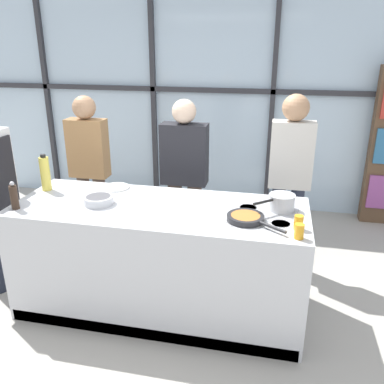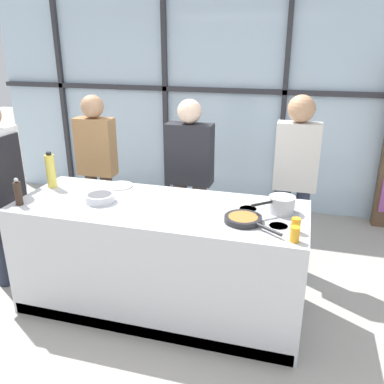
# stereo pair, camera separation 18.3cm
# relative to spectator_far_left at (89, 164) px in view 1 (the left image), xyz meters

# --- Properties ---
(ground_plane) EXTENTS (18.00, 18.00, 0.00)m
(ground_plane) POSITION_rel_spectator_far_left_xyz_m (1.00, -0.87, -0.94)
(ground_plane) COLOR #ADA89E
(back_window_wall) EXTENTS (6.40, 0.10, 2.80)m
(back_window_wall) POSITION_rel_spectator_far_left_xyz_m (1.00, 1.56, 0.46)
(back_window_wall) COLOR silver
(back_window_wall) RESTS_ON ground_plane
(demo_island) EXTENTS (2.29, 0.87, 0.92)m
(demo_island) POSITION_rel_spectator_far_left_xyz_m (1.00, -0.88, -0.48)
(demo_island) COLOR silver
(demo_island) RESTS_ON ground_plane
(spectator_far_left) EXTENTS (0.39, 0.23, 1.63)m
(spectator_far_left) POSITION_rel_spectator_far_left_xyz_m (0.00, 0.00, 0.00)
(spectator_far_left) COLOR #47382D
(spectator_far_left) RESTS_ON ground_plane
(spectator_center_left) EXTENTS (0.44, 0.23, 1.63)m
(spectator_center_left) POSITION_rel_spectator_far_left_xyz_m (1.00, -0.00, -0.02)
(spectator_center_left) COLOR #47382D
(spectator_center_left) RESTS_ON ground_plane
(spectator_center_right) EXTENTS (0.38, 0.24, 1.70)m
(spectator_center_right) POSITION_rel_spectator_far_left_xyz_m (2.00, -0.00, 0.05)
(spectator_center_right) COLOR #232838
(spectator_center_right) RESTS_ON ground_plane
(frying_pan) EXTENTS (0.42, 0.35, 0.04)m
(frying_pan) POSITION_rel_spectator_far_left_xyz_m (1.69, -1.00, 0.00)
(frying_pan) COLOR #232326
(frying_pan) RESTS_ON demo_island
(saucepan) EXTENTS (0.31, 0.28, 0.12)m
(saucepan) POSITION_rel_spectator_far_left_xyz_m (1.93, -0.75, 0.05)
(saucepan) COLOR silver
(saucepan) RESTS_ON demo_island
(white_plate) EXTENTS (0.24, 0.24, 0.01)m
(white_plate) POSITION_rel_spectator_far_left_xyz_m (0.51, -0.56, -0.01)
(white_plate) COLOR white
(white_plate) RESTS_ON demo_island
(mixing_bowl) EXTENTS (0.23, 0.23, 0.06)m
(mixing_bowl) POSITION_rel_spectator_far_left_xyz_m (0.52, -0.93, 0.02)
(mixing_bowl) COLOR silver
(mixing_bowl) RESTS_ON demo_island
(oil_bottle) EXTENTS (0.08, 0.08, 0.32)m
(oil_bottle) POSITION_rel_spectator_far_left_xyz_m (-0.05, -0.73, 0.13)
(oil_bottle) COLOR #E0CC4C
(oil_bottle) RESTS_ON demo_island
(pepper_grinder) EXTENTS (0.06, 0.06, 0.22)m
(pepper_grinder) POSITION_rel_spectator_far_left_xyz_m (-0.06, -1.16, 0.08)
(pepper_grinder) COLOR #332319
(pepper_grinder) RESTS_ON demo_island
(juice_glass_near) EXTENTS (0.06, 0.06, 0.10)m
(juice_glass_near) POSITION_rel_spectator_far_left_xyz_m (2.05, -1.21, 0.03)
(juice_glass_near) COLOR orange
(juice_glass_near) RESTS_ON demo_island
(juice_glass_far) EXTENTS (0.06, 0.06, 0.10)m
(juice_glass_far) POSITION_rel_spectator_far_left_xyz_m (2.05, -1.07, 0.03)
(juice_glass_far) COLOR orange
(juice_glass_far) RESTS_ON demo_island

